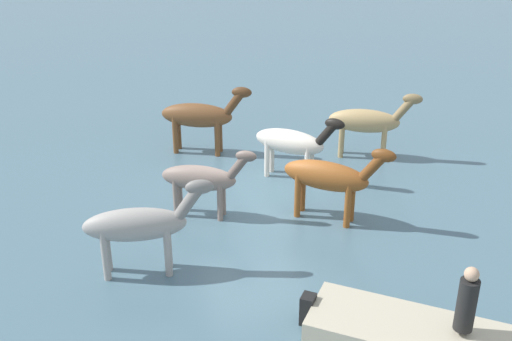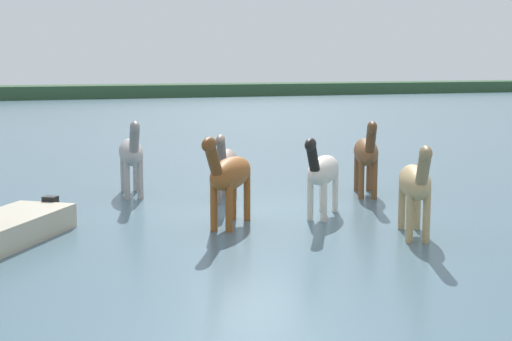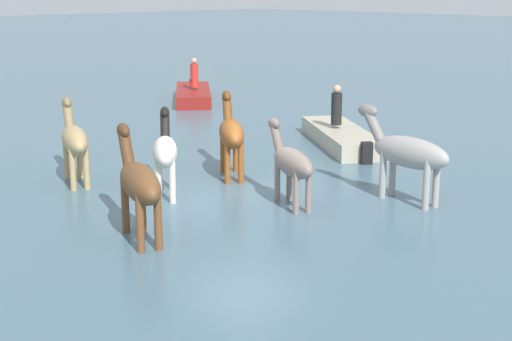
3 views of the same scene
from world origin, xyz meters
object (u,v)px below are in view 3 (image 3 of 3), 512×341
Objects in this scene: person_spotter_bow at (194,74)px; horse_pinto_flank at (407,152)px; horse_lead at (231,133)px; boat_tender_starboard at (341,140)px; boat_motor_center at (193,97)px; horse_dun_straggler at (139,182)px; person_boatman_standing at (337,106)px; horse_rear_stallion at (165,151)px; horse_chestnut_trailing at (291,162)px; horse_gray_outer at (74,140)px.

horse_pinto_flank is at bearing 66.64° from person_spotter_bow.
horse_lead is 0.49× the size of boat_tender_starboard.
boat_motor_center is at bearing -113.27° from person_spotter_bow.
person_spotter_bow is at bearing 1.31° from horse_lead.
horse_lead is 4.99m from horse_dun_straggler.
horse_dun_straggler reaches higher than boat_tender_starboard.
person_spotter_bow is at bearing -104.95° from person_boatman_standing.
boat_tender_starboard is at bearing -31.58° from horse_pinto_flank.
boat_motor_center is 3.89× the size of person_boatman_standing.
horse_rear_stallion is 0.45× the size of boat_tender_starboard.
horse_chestnut_trailing is 0.90× the size of horse_gray_outer.
boat_tender_starboard is (-3.68, -4.73, -0.94)m from horse_pinto_flank.
horse_lead is 4.97m from boat_tender_starboard.
person_boatman_standing is (-4.89, -0.63, 0.04)m from horse_lead.
person_boatman_standing is (2.62, 9.69, 0.97)m from boat_motor_center.
horse_gray_outer is 8.12m from person_boatman_standing.
horse_rear_stallion is 1.75× the size of person_spotter_bow.
horse_pinto_flank reaches higher than person_spotter_bow.
horse_gray_outer is at bearing 112.89° from boat_tender_starboard.
person_spotter_bow is at bearing -4.02° from horse_rear_stallion.
horse_lead is 12.55m from person_spotter_bow.
horse_lead reaches higher than boat_motor_center.
horse_chestnut_trailing reaches higher than boat_tender_starboard.
person_boatman_standing is at bearing -45.04° from horse_lead.
person_boatman_standing is at bearing 24.69° from boat_motor_center.
horse_dun_straggler is 0.55× the size of boat_motor_center.
person_spotter_bow is at bearing -7.70° from horse_chestnut_trailing.
horse_chestnut_trailing is 1.83× the size of person_boatman_standing.
horse_chestnut_trailing is 6.67m from person_boatman_standing.
horse_lead is 0.90× the size of horse_dun_straggler.
horse_lead reaches higher than person_spotter_bow.
horse_gray_outer reaches higher than horse_chestnut_trailing.
horse_lead is 2.90m from horse_chestnut_trailing.
boat_motor_center reaches higher than boat_tender_starboard.
horse_rear_stallion is at bearing 130.36° from boat_tender_starboard.
horse_chestnut_trailing is (-1.40, 2.56, -0.06)m from horse_rear_stallion.
horse_lead is 1.91× the size of person_spotter_bow.
horse_gray_outer is 8.20m from boat_tender_starboard.
horse_dun_straggler is 4.63m from horse_gray_outer.
horse_pinto_flank is at bearing -127.09° from horse_lead.
boat_motor_center is (-6.32, -14.64, -0.94)m from horse_pinto_flank.
horse_rear_stallion is at bearing -135.99° from horse_gray_outer.
horse_pinto_flank is at bearing 16.47° from boat_motor_center.
horse_gray_outer is at bearing 92.55° from horse_lead.
horse_chestnut_trailing is at bearing -159.27° from horse_lead.
horse_rear_stallion is 2.53m from horse_gray_outer.
horse_dun_straggler is at bearing 46.19° from person_spotter_bow.
horse_dun_straggler reaches higher than horse_lead.
horse_gray_outer reaches higher than boat_tender_starboard.
horse_rear_stallion is 0.45× the size of boat_motor_center.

